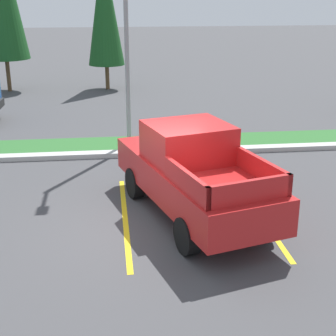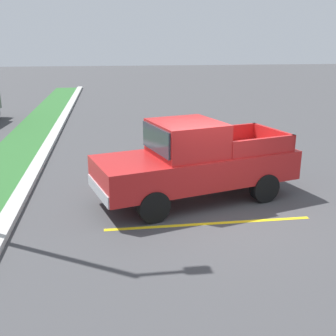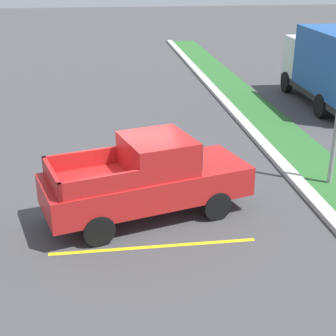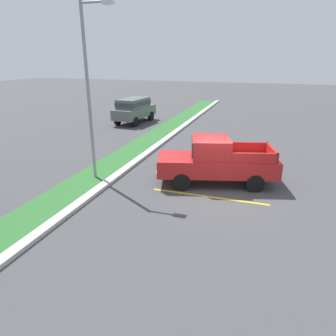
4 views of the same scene
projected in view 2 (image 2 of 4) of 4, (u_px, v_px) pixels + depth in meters
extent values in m
plane|color=#424244|center=(220.00, 213.00, 10.07)|extent=(120.00, 120.00, 0.00)
cube|color=yellow|center=(209.00, 224.00, 9.47)|extent=(0.12, 4.80, 0.01)
cube|color=yellow|center=(185.00, 180.00, 12.40)|extent=(0.12, 4.80, 0.01)
cube|color=#B2B2AD|center=(6.00, 222.00, 9.37)|extent=(56.00, 0.40, 0.15)
cylinder|color=black|center=(153.00, 206.00, 9.48)|extent=(0.48, 0.81, 0.76)
cylinder|color=black|center=(129.00, 184.00, 10.96)|extent=(0.48, 0.81, 0.76)
cylinder|color=black|center=(264.00, 187.00, 10.68)|extent=(0.48, 0.81, 0.76)
cylinder|color=black|center=(229.00, 169.00, 12.17)|extent=(0.48, 0.81, 0.76)
cube|color=red|center=(196.00, 167.00, 10.67)|extent=(3.25, 5.52, 0.76)
cube|color=red|center=(186.00, 138.00, 10.32)|extent=(2.13, 2.02, 0.84)
cube|color=#2D3842|center=(156.00, 139.00, 9.99)|extent=(1.57, 0.50, 0.63)
cube|color=red|center=(264.00, 147.00, 10.32)|extent=(0.62, 1.85, 0.44)
cube|color=red|center=(228.00, 133.00, 11.80)|extent=(0.62, 1.85, 0.44)
cube|color=red|center=(272.00, 136.00, 11.41)|extent=(1.76, 0.59, 0.44)
cube|color=silver|center=(101.00, 190.00, 9.75)|extent=(1.78, 0.65, 0.28)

